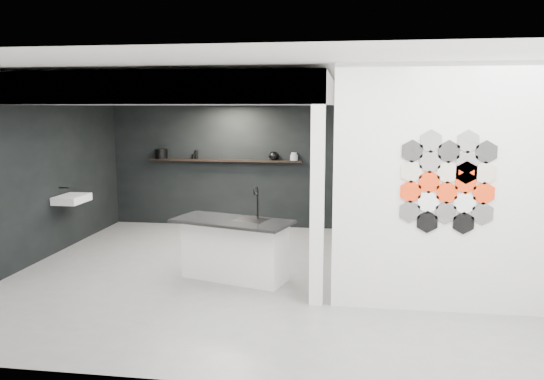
{
  "coord_description": "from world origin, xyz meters",
  "views": [
    {
      "loc": [
        1.17,
        -7.07,
        2.32
      ],
      "look_at": [
        0.1,
        0.3,
        1.15
      ],
      "focal_mm": 35.0,
      "sensor_mm": 36.0,
      "label": 1
    }
  ],
  "objects_px": {
    "kitchen_island": "(235,248)",
    "glass_vase": "(294,156)",
    "wall_basin": "(72,199)",
    "utensil_cup": "(194,157)",
    "kettle": "(274,156)",
    "bottle_dark": "(196,155)",
    "glass_bowl": "(294,158)",
    "partition_panel": "(443,190)",
    "stockpot": "(162,154)"
  },
  "relations": [
    {
      "from": "bottle_dark",
      "to": "stockpot",
      "type": "bearing_deg",
      "value": 180.0
    },
    {
      "from": "kettle",
      "to": "stockpot",
      "type": "bearing_deg",
      "value": -158.41
    },
    {
      "from": "kettle",
      "to": "utensil_cup",
      "type": "xyz_separation_m",
      "value": [
        -1.57,
        0.0,
        -0.04
      ]
    },
    {
      "from": "kitchen_island",
      "to": "kettle",
      "type": "height_order",
      "value": "kettle"
    },
    {
      "from": "bottle_dark",
      "to": "glass_bowl",
      "type": "bearing_deg",
      "value": 0.0
    },
    {
      "from": "stockpot",
      "to": "glass_vase",
      "type": "height_order",
      "value": "stockpot"
    },
    {
      "from": "partition_panel",
      "to": "bottle_dark",
      "type": "xyz_separation_m",
      "value": [
        -3.99,
        3.87,
        0.0
      ]
    },
    {
      "from": "glass_vase",
      "to": "utensil_cup",
      "type": "height_order",
      "value": "glass_vase"
    },
    {
      "from": "glass_vase",
      "to": "bottle_dark",
      "type": "relative_size",
      "value": 0.89
    },
    {
      "from": "kitchen_island",
      "to": "utensil_cup",
      "type": "relative_size",
      "value": 18.9
    },
    {
      "from": "glass_vase",
      "to": "utensil_cup",
      "type": "xyz_separation_m",
      "value": [
        -1.96,
        0.0,
        -0.03
      ]
    },
    {
      "from": "partition_panel",
      "to": "glass_bowl",
      "type": "bearing_deg",
      "value": 118.23
    },
    {
      "from": "glass_vase",
      "to": "glass_bowl",
      "type": "bearing_deg",
      "value": 0.0
    },
    {
      "from": "stockpot",
      "to": "partition_panel",
      "type": "bearing_deg",
      "value": -39.53
    },
    {
      "from": "kettle",
      "to": "glass_bowl",
      "type": "height_order",
      "value": "kettle"
    },
    {
      "from": "wall_basin",
      "to": "stockpot",
      "type": "xyz_separation_m",
      "value": [
        0.78,
        2.07,
        0.56
      ]
    },
    {
      "from": "glass_bowl",
      "to": "utensil_cup",
      "type": "bearing_deg",
      "value": 180.0
    },
    {
      "from": "wall_basin",
      "to": "utensil_cup",
      "type": "relative_size",
      "value": 6.63
    },
    {
      "from": "wall_basin",
      "to": "glass_bowl",
      "type": "bearing_deg",
      "value": 31.35
    },
    {
      "from": "partition_panel",
      "to": "kitchen_island",
      "type": "height_order",
      "value": "partition_panel"
    },
    {
      "from": "partition_panel",
      "to": "glass_bowl",
      "type": "xyz_separation_m",
      "value": [
        -2.08,
        3.87,
        -0.03
      ]
    },
    {
      "from": "glass_bowl",
      "to": "utensil_cup",
      "type": "distance_m",
      "value": 1.96
    },
    {
      "from": "kitchen_island",
      "to": "bottle_dark",
      "type": "distance_m",
      "value": 3.57
    },
    {
      "from": "kitchen_island",
      "to": "glass_bowl",
      "type": "distance_m",
      "value": 3.3
    },
    {
      "from": "kitchen_island",
      "to": "bottle_dark",
      "type": "bearing_deg",
      "value": 131.3
    },
    {
      "from": "kitchen_island",
      "to": "utensil_cup",
      "type": "height_order",
      "value": "utensil_cup"
    },
    {
      "from": "glass_bowl",
      "to": "glass_vase",
      "type": "xyz_separation_m",
      "value": [
        0.0,
        0.0,
        0.02
      ]
    },
    {
      "from": "glass_bowl",
      "to": "utensil_cup",
      "type": "relative_size",
      "value": 1.63
    },
    {
      "from": "wall_basin",
      "to": "utensil_cup",
      "type": "height_order",
      "value": "utensil_cup"
    },
    {
      "from": "partition_panel",
      "to": "wall_basin",
      "type": "bearing_deg",
      "value": 161.77
    },
    {
      "from": "kitchen_island",
      "to": "glass_vase",
      "type": "xyz_separation_m",
      "value": [
        0.48,
        3.13,
        0.97
      ]
    },
    {
      "from": "utensil_cup",
      "to": "partition_panel",
      "type": "bearing_deg",
      "value": -43.78
    },
    {
      "from": "stockpot",
      "to": "glass_bowl",
      "type": "bearing_deg",
      "value": 0.0
    },
    {
      "from": "stockpot",
      "to": "utensil_cup",
      "type": "relative_size",
      "value": 2.54
    },
    {
      "from": "wall_basin",
      "to": "glass_vase",
      "type": "distance_m",
      "value": 4.01
    },
    {
      "from": "glass_vase",
      "to": "utensil_cup",
      "type": "bearing_deg",
      "value": 180.0
    },
    {
      "from": "stockpot",
      "to": "glass_vase",
      "type": "relative_size",
      "value": 1.53
    },
    {
      "from": "partition_panel",
      "to": "wall_basin",
      "type": "distance_m",
      "value": 5.78
    },
    {
      "from": "bottle_dark",
      "to": "utensil_cup",
      "type": "xyz_separation_m",
      "value": [
        -0.05,
        0.0,
        -0.04
      ]
    },
    {
      "from": "glass_vase",
      "to": "kitchen_island",
      "type": "bearing_deg",
      "value": -98.7
    },
    {
      "from": "wall_basin",
      "to": "glass_vase",
      "type": "height_order",
      "value": "glass_vase"
    },
    {
      "from": "partition_panel",
      "to": "stockpot",
      "type": "bearing_deg",
      "value": 140.47
    },
    {
      "from": "wall_basin",
      "to": "glass_vase",
      "type": "bearing_deg",
      "value": 31.35
    },
    {
      "from": "glass_vase",
      "to": "wall_basin",
      "type": "bearing_deg",
      "value": -148.65
    },
    {
      "from": "kettle",
      "to": "bottle_dark",
      "type": "relative_size",
      "value": 1.13
    },
    {
      "from": "stockpot",
      "to": "wall_basin",
      "type": "bearing_deg",
      "value": -110.74
    },
    {
      "from": "partition_panel",
      "to": "kettle",
      "type": "relative_size",
      "value": 14.7
    },
    {
      "from": "kettle",
      "to": "utensil_cup",
      "type": "relative_size",
      "value": 2.1
    },
    {
      "from": "wall_basin",
      "to": "bottle_dark",
      "type": "distance_m",
      "value": 2.6
    },
    {
      "from": "kitchen_island",
      "to": "kettle",
      "type": "xyz_separation_m",
      "value": [
        0.09,
        3.13,
        0.97
      ]
    }
  ]
}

